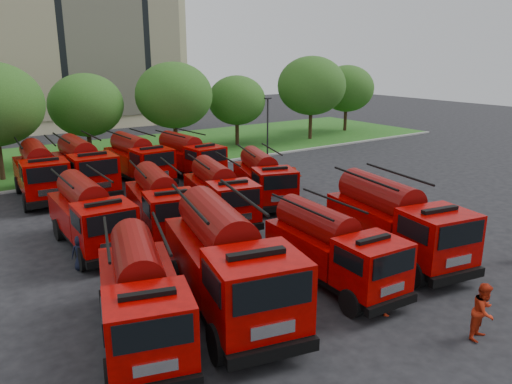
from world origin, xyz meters
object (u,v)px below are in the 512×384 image
(firefighter_3, at_px, (393,223))
(fire_truck_7, at_px, (263,178))
(fire_truck_2, at_px, (332,248))
(fire_truck_10, at_px, (138,159))
(fire_truck_6, at_px, (219,192))
(fire_truck_9, at_px, (83,166))
(firefighter_0, at_px, (386,313))
(fire_truck_4, at_px, (90,214))
(fire_truck_5, at_px, (161,203))
(fire_truck_11, at_px, (188,156))
(fire_truck_8, at_px, (40,172))
(fire_truck_0, at_px, (141,295))
(fire_truck_1, at_px, (228,261))
(firefighter_5, at_px, (293,190))
(fire_truck_3, at_px, (395,221))
(firefighter_1, at_px, (480,338))
(firefighter_4, at_px, (82,270))

(firefighter_3, bearing_deg, fire_truck_7, -61.00)
(fire_truck_2, relative_size, fire_truck_7, 0.97)
(fire_truck_7, xyz_separation_m, fire_truck_10, (-4.28, 8.93, 0.12))
(fire_truck_6, bearing_deg, fire_truck_9, 126.64)
(fire_truck_10, relative_size, firefighter_0, 4.16)
(fire_truck_4, xyz_separation_m, fire_truck_5, (3.48, -0.09, -0.02))
(fire_truck_5, distance_m, fire_truck_11, 11.49)
(fire_truck_8, bearing_deg, fire_truck_7, -33.51)
(firefighter_3, bearing_deg, firefighter_0, 43.21)
(fire_truck_0, xyz_separation_m, firefighter_0, (7.54, -3.34, -1.55))
(fire_truck_0, distance_m, fire_truck_2, 7.62)
(fire_truck_1, distance_m, fire_truck_9, 18.29)
(fire_truck_9, bearing_deg, firefighter_5, -30.26)
(firefighter_0, bearing_deg, fire_truck_7, 28.73)
(fire_truck_11, bearing_deg, firefighter_5, -64.28)
(fire_truck_9, distance_m, fire_truck_11, 7.41)
(fire_truck_1, height_order, firefighter_0, fire_truck_1)
(fire_truck_1, bearing_deg, fire_truck_7, 62.05)
(fire_truck_9, xyz_separation_m, fire_truck_11, (7.41, -0.23, -0.18))
(fire_truck_3, relative_size, fire_truck_10, 1.10)
(fire_truck_4, height_order, firefighter_3, fire_truck_4)
(fire_truck_6, bearing_deg, fire_truck_2, -80.23)
(firefighter_5, bearing_deg, fire_truck_3, 83.36)
(fire_truck_0, bearing_deg, fire_truck_11, 75.17)
(fire_truck_6, bearing_deg, fire_truck_11, 84.52)
(fire_truck_7, height_order, fire_truck_8, fire_truck_8)
(fire_truck_5, distance_m, firefighter_1, 15.42)
(fire_truck_11, relative_size, firefighter_4, 4.53)
(fire_truck_5, xyz_separation_m, firefighter_4, (-4.68, -2.24, -1.55))
(fire_truck_6, relative_size, firefighter_3, 3.87)
(fire_truck_0, bearing_deg, firefighter_3, 27.20)
(fire_truck_0, bearing_deg, fire_truck_10, 84.70)
(fire_truck_11, xyz_separation_m, firefighter_1, (-2.33, -24.25, -1.54))
(fire_truck_1, relative_size, fire_truck_2, 1.27)
(fire_truck_6, relative_size, fire_truck_7, 1.02)
(fire_truck_2, xyz_separation_m, firefighter_0, (-0.07, -2.86, -1.49))
(fire_truck_3, relative_size, fire_truck_4, 1.12)
(fire_truck_10, relative_size, firefighter_5, 4.57)
(fire_truck_9, height_order, firefighter_5, fire_truck_9)
(fire_truck_10, bearing_deg, fire_truck_3, -79.55)
(fire_truck_7, height_order, firefighter_4, fire_truck_7)
(fire_truck_2, height_order, fire_truck_8, fire_truck_8)
(fire_truck_10, distance_m, fire_truck_11, 3.57)
(fire_truck_11, bearing_deg, fire_truck_0, -125.59)
(fire_truck_7, distance_m, fire_truck_9, 11.72)
(fire_truck_4, distance_m, firefighter_1, 16.78)
(firefighter_3, xyz_separation_m, firefighter_4, (-15.26, 3.61, 0.00))
(firefighter_5, bearing_deg, firefighter_0, 72.85)
(fire_truck_3, bearing_deg, firefighter_0, -131.65)
(fire_truck_6, distance_m, fire_truck_9, 10.61)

